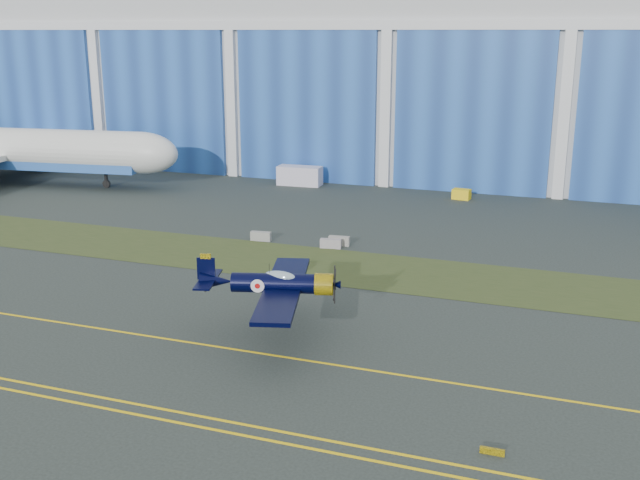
% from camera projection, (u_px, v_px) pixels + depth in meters
% --- Properties ---
extents(ground, '(260.00, 260.00, 0.00)m').
position_uv_depth(ground, '(207.00, 314.00, 54.46)').
color(ground, '#2E3633').
rests_on(ground, ground).
extents(grass_median, '(260.00, 10.00, 0.02)m').
position_uv_depth(grass_median, '(281.00, 260.00, 67.13)').
color(grass_median, '#475128').
rests_on(grass_median, ground).
extents(hangar, '(220.00, 45.70, 30.00)m').
position_uv_depth(hangar, '(424.00, 64.00, 115.43)').
color(hangar, silver).
rests_on(hangar, ground).
extents(taxiway_centreline, '(200.00, 0.20, 0.02)m').
position_uv_depth(taxiway_centreline, '(171.00, 340.00, 49.93)').
color(taxiway_centreline, yellow).
rests_on(taxiway_centreline, ground).
extents(edge_line_near, '(80.00, 0.20, 0.02)m').
position_uv_depth(edge_line_near, '(82.00, 404.00, 41.33)').
color(edge_line_near, yellow).
rests_on(edge_line_near, ground).
extents(edge_line_far, '(80.00, 0.20, 0.02)m').
position_uv_depth(edge_line_far, '(93.00, 396.00, 42.23)').
color(edge_line_far, yellow).
rests_on(edge_line_far, ground).
extents(guard_board_right, '(1.20, 0.15, 0.35)m').
position_uv_depth(guard_board_right, '(492.00, 451.00, 36.36)').
color(guard_board_right, yellow).
rests_on(guard_board_right, ground).
extents(warbird, '(13.77, 15.30, 3.83)m').
position_uv_depth(warbird, '(274.00, 283.00, 49.60)').
color(warbird, black).
rests_on(warbird, ground).
extents(shipping_container, '(5.93, 2.60, 2.53)m').
position_uv_depth(shipping_container, '(300.00, 176.00, 99.57)').
color(shipping_container, silver).
rests_on(shipping_container, ground).
extents(tug, '(2.28, 1.59, 1.24)m').
position_uv_depth(tug, '(461.00, 194.00, 91.40)').
color(tug, yellow).
rests_on(tug, ground).
extents(barrier_a, '(2.06, 0.83, 0.90)m').
position_uv_depth(barrier_a, '(261.00, 236.00, 73.35)').
color(barrier_a, gray).
rests_on(barrier_a, ground).
extents(barrier_b, '(2.07, 0.92, 0.90)m').
position_uv_depth(barrier_b, '(331.00, 244.00, 70.81)').
color(barrier_b, '#9C9599').
rests_on(barrier_b, ground).
extents(barrier_c, '(2.05, 0.81, 0.90)m').
position_uv_depth(barrier_c, '(339.00, 241.00, 71.73)').
color(barrier_c, gray).
rests_on(barrier_c, ground).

